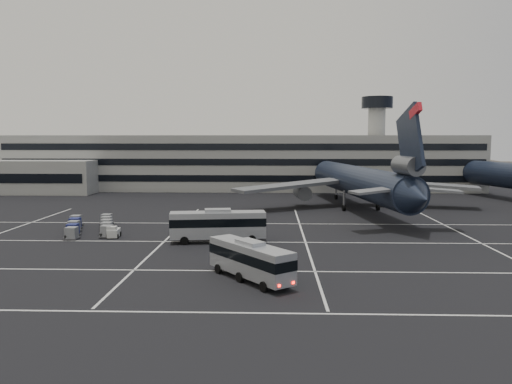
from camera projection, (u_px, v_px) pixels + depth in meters
ground at (207, 249)px, 59.38m from camera, size 260.00×260.00×0.00m
lane_markings at (216, 247)px, 60.07m from camera, size 90.00×55.62×0.01m
terminal at (231, 163)px, 129.47m from camera, size 125.00×26.00×24.00m
hills at (294, 194)px, 229.05m from camera, size 352.00×180.00×44.00m
trijet_main at (359, 181)px, 92.19m from camera, size 47.02×57.64×18.08m
bus_near at (250, 258)px, 45.91m from camera, size 8.41×9.82×3.72m
bus_far at (218, 224)px, 63.02m from camera, size 12.29×4.38×4.25m
tug_a at (114, 232)px, 66.06m from camera, size 1.74×2.61×1.58m
uld_cluster at (91, 226)px, 70.44m from camera, size 9.77×13.81×1.63m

